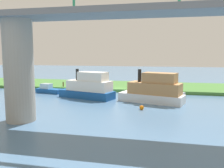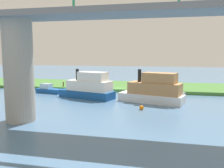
{
  "view_description": "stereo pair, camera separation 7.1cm",
  "coord_description": "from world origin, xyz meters",
  "px_view_note": "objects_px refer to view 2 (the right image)",
  "views": [
    {
      "loc": [
        -8.01,
        37.64,
        6.26
      ],
      "look_at": [
        -0.72,
        5.0,
        2.0
      ],
      "focal_mm": 38.39,
      "sensor_mm": 36.0,
      "label": 1
    },
    {
      "loc": [
        -8.08,
        37.63,
        6.26
      ],
      "look_at": [
        -0.72,
        5.0,
        2.0
      ],
      "focal_mm": 38.39,
      "sensor_mm": 36.0,
      "label": 2
    }
  ],
  "objects_px": {
    "pontoon_yellow": "(49,90)",
    "motorboat_red": "(153,90)",
    "bridge_pylon": "(19,71)",
    "motorboat_white": "(88,87)",
    "mooring_post": "(63,84)",
    "person_on_bank": "(105,83)",
    "houseboat_blue": "(169,93)",
    "marker_buoy": "(141,108)"
  },
  "relations": [
    {
      "from": "mooring_post",
      "to": "motorboat_white",
      "type": "relative_size",
      "value": 0.09
    },
    {
      "from": "mooring_post",
      "to": "motorboat_white",
      "type": "height_order",
      "value": "motorboat_white"
    },
    {
      "from": "mooring_post",
      "to": "pontoon_yellow",
      "type": "distance_m",
      "value": 4.09
    },
    {
      "from": "bridge_pylon",
      "to": "houseboat_blue",
      "type": "bearing_deg",
      "value": -129.84
    },
    {
      "from": "motorboat_white",
      "to": "houseboat_blue",
      "type": "relative_size",
      "value": 1.94
    },
    {
      "from": "mooring_post",
      "to": "motorboat_red",
      "type": "bearing_deg",
      "value": 153.66
    },
    {
      "from": "pontoon_yellow",
      "to": "motorboat_red",
      "type": "xyz_separation_m",
      "value": [
        -16.75,
        3.93,
        1.04
      ]
    },
    {
      "from": "motorboat_white",
      "to": "motorboat_red",
      "type": "bearing_deg",
      "value": 173.44
    },
    {
      "from": "pontoon_yellow",
      "to": "motorboat_white",
      "type": "bearing_deg",
      "value": 159.31
    },
    {
      "from": "pontoon_yellow",
      "to": "houseboat_blue",
      "type": "xyz_separation_m",
      "value": [
        -18.84,
        -1.2,
        -0.04
      ]
    },
    {
      "from": "person_on_bank",
      "to": "pontoon_yellow",
      "type": "relative_size",
      "value": 0.3
    },
    {
      "from": "person_on_bank",
      "to": "motorboat_red",
      "type": "relative_size",
      "value": 0.16
    },
    {
      "from": "motorboat_white",
      "to": "bridge_pylon",
      "type": "bearing_deg",
      "value": 78.46
    },
    {
      "from": "mooring_post",
      "to": "houseboat_blue",
      "type": "xyz_separation_m",
      "value": [
        -18.12,
        2.8,
        -0.41
      ]
    },
    {
      "from": "pontoon_yellow",
      "to": "marker_buoy",
      "type": "bearing_deg",
      "value": 151.73
    },
    {
      "from": "houseboat_blue",
      "to": "motorboat_red",
      "type": "xyz_separation_m",
      "value": [
        2.09,
        5.13,
        1.08
      ]
    },
    {
      "from": "mooring_post",
      "to": "motorboat_red",
      "type": "relative_size",
      "value": 0.09
    },
    {
      "from": "pontoon_yellow",
      "to": "motorboat_red",
      "type": "relative_size",
      "value": 0.54
    },
    {
      "from": "bridge_pylon",
      "to": "houseboat_blue",
      "type": "height_order",
      "value": "bridge_pylon"
    },
    {
      "from": "pontoon_yellow",
      "to": "motorboat_red",
      "type": "bearing_deg",
      "value": 166.8
    },
    {
      "from": "person_on_bank",
      "to": "motorboat_white",
      "type": "bearing_deg",
      "value": 88.07
    },
    {
      "from": "bridge_pylon",
      "to": "person_on_bank",
      "type": "relative_size",
      "value": 6.7
    },
    {
      "from": "houseboat_blue",
      "to": "motorboat_red",
      "type": "height_order",
      "value": "motorboat_red"
    },
    {
      "from": "motorboat_red",
      "to": "marker_buoy",
      "type": "distance_m",
      "value": 4.82
    },
    {
      "from": "person_on_bank",
      "to": "houseboat_blue",
      "type": "relative_size",
      "value": 0.32
    },
    {
      "from": "mooring_post",
      "to": "houseboat_blue",
      "type": "relative_size",
      "value": 0.18
    },
    {
      "from": "motorboat_red",
      "to": "marker_buoy",
      "type": "xyz_separation_m",
      "value": [
        1.05,
        4.51,
        -1.32
      ]
    },
    {
      "from": "pontoon_yellow",
      "to": "motorboat_red",
      "type": "distance_m",
      "value": 17.24
    },
    {
      "from": "bridge_pylon",
      "to": "motorboat_white",
      "type": "relative_size",
      "value": 1.11
    },
    {
      "from": "motorboat_red",
      "to": "mooring_post",
      "type": "bearing_deg",
      "value": -26.34
    },
    {
      "from": "bridge_pylon",
      "to": "person_on_bank",
      "type": "height_order",
      "value": "bridge_pylon"
    },
    {
      "from": "motorboat_white",
      "to": "motorboat_red",
      "type": "relative_size",
      "value": 0.97
    },
    {
      "from": "motorboat_white",
      "to": "pontoon_yellow",
      "type": "height_order",
      "value": "motorboat_white"
    },
    {
      "from": "marker_buoy",
      "to": "person_on_bank",
      "type": "bearing_deg",
      "value": -60.76
    },
    {
      "from": "houseboat_blue",
      "to": "motorboat_red",
      "type": "distance_m",
      "value": 5.65
    },
    {
      "from": "person_on_bank",
      "to": "motorboat_white",
      "type": "distance_m",
      "value": 8.38
    },
    {
      "from": "bridge_pylon",
      "to": "mooring_post",
      "type": "bearing_deg",
      "value": -77.28
    },
    {
      "from": "motorboat_white",
      "to": "mooring_post",
      "type": "bearing_deg",
      "value": -44.96
    },
    {
      "from": "motorboat_white",
      "to": "pontoon_yellow",
      "type": "xyz_separation_m",
      "value": [
        7.62,
        -2.88,
        -0.98
      ]
    },
    {
      "from": "person_on_bank",
      "to": "mooring_post",
      "type": "bearing_deg",
      "value": 11.73
    },
    {
      "from": "mooring_post",
      "to": "marker_buoy",
      "type": "xyz_separation_m",
      "value": [
        -14.97,
        12.44,
        -0.65
      ]
    },
    {
      "from": "bridge_pylon",
      "to": "motorboat_white",
      "type": "distance_m",
      "value": 13.05
    }
  ]
}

